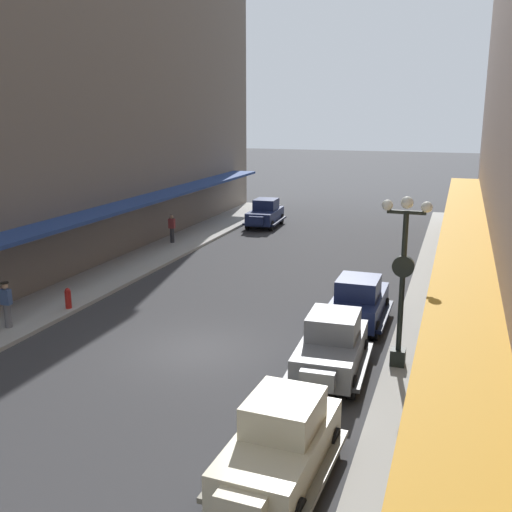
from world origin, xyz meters
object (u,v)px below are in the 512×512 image
Objects in this scene: parked_car_2 at (332,344)px; pedestrian_0 at (450,254)px; fire_hydrant at (68,298)px; parked_car_1 at (280,441)px; pedestrian_1 at (7,304)px; pedestrian_2 at (172,228)px; lamp_post_with_clock at (403,275)px; parked_car_3 at (265,213)px; parked_car_0 at (359,300)px.

pedestrian_0 is at bearing 76.62° from parked_car_2.
fire_hydrant is 17.46m from pedestrian_0.
parked_car_1 is 12.89m from pedestrian_1.
fire_hydrant is at bearing 144.31° from parked_car_1.
pedestrian_1 is 1.02× the size of pedestrian_2.
pedestrian_2 is (-14.27, 13.38, -2.00)m from lamp_post_with_clock.
parked_car_2 reaches higher than pedestrian_1.
parked_car_2 is (-0.07, 5.58, 0.00)m from parked_car_1.
parked_car_1 is at bearing -71.42° from parked_car_3.
parked_car_0 and parked_car_2 have the same top height.
parked_car_1 is at bearing -89.94° from parked_car_0.
lamp_post_with_clock is at bearing -62.09° from parked_car_3.
parked_car_0 is 4.53m from parked_car_2.
fire_hydrant is at bearing -95.45° from parked_car_3.
parked_car_1 is 2.59× the size of pedestrian_1.
fire_hydrant is at bearing -143.02° from pedestrian_0.
pedestrian_2 is (-12.42, 14.37, 0.05)m from parked_car_2.
pedestrian_2 is at bearing 136.85° from lamp_post_with_clock.
pedestrian_1 is (-0.74, -2.48, 0.45)m from fire_hydrant.
parked_car_0 is at bearing -109.84° from pedestrian_0.
lamp_post_with_clock is at bearing -43.15° from pedestrian_2.
parked_car_1 is 13.51m from fire_hydrant.
parked_car_1 is at bearing -24.75° from pedestrian_1.
lamp_post_with_clock reaches higher than parked_car_0.
pedestrian_1 is (-13.49, -1.17, -1.97)m from lamp_post_with_clock.
parked_car_0 reaches higher than pedestrian_2.
parked_car_1 is 5.26× the size of fire_hydrant.
pedestrian_0 is at bearing 84.22° from lamp_post_with_clock.
pedestrian_1 is (-11.71, 5.40, 0.07)m from parked_car_1.
pedestrian_1 is (-14.68, -12.99, 0.00)m from pedestrian_0.
parked_car_2 is at bearing -90.77° from parked_car_0.
parked_car_0 is at bearing 11.50° from fire_hydrant.
fire_hydrant is 0.49× the size of pedestrian_0.
pedestrian_1 is at bearing -138.51° from pedestrian_0.
parked_car_1 is at bearing -57.94° from pedestrian_2.
parked_car_0 is at bearing -38.23° from pedestrian_2.
fire_hydrant is (-10.90, 2.30, -0.38)m from parked_car_2.
pedestrian_2 is (-1.52, 12.06, 0.43)m from fire_hydrant.
parked_car_1 is 2.59× the size of pedestrian_0.
fire_hydrant is (-10.97, 7.88, -0.38)m from parked_car_1.
fire_hydrant is at bearing 73.46° from pedestrian_1.
pedestrian_0 is (12.11, -8.78, 0.07)m from parked_car_3.
parked_car_0 is at bearing -61.85° from parked_car_3.
lamp_post_with_clock is 3.09× the size of pedestrian_1.
lamp_post_with_clock is (1.85, 0.98, 2.04)m from parked_car_2.
parked_car_0 is 0.99× the size of parked_car_3.
lamp_post_with_clock is at bearing -63.24° from parked_car_0.
lamp_post_with_clock reaches higher than parked_car_1.
parked_car_0 is 8.79m from pedestrian_0.
parked_car_3 is 21.92m from pedestrian_1.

